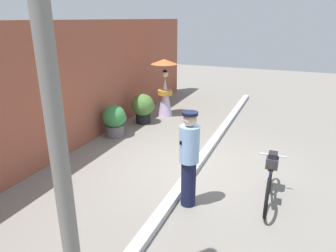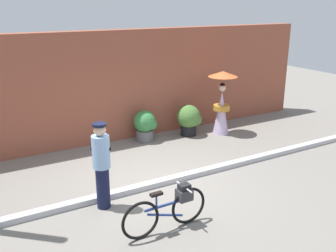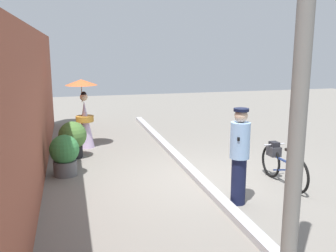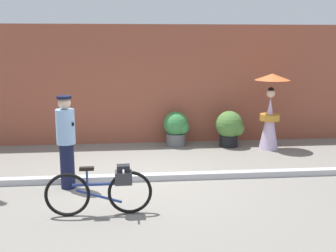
{
  "view_description": "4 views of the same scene",
  "coord_description": "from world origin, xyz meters",
  "views": [
    {
      "loc": [
        -5.76,
        -1.77,
        3.15
      ],
      "look_at": [
        0.14,
        0.69,
        0.89
      ],
      "focal_mm": 32.69,
      "sensor_mm": 36.0,
      "label": 1
    },
    {
      "loc": [
        -3.47,
        -6.71,
        3.85
      ],
      "look_at": [
        0.58,
        0.45,
        1.16
      ],
      "focal_mm": 41.02,
      "sensor_mm": 36.0,
      "label": 2
    },
    {
      "loc": [
        -7.06,
        2.52,
        2.73
      ],
      "look_at": [
        0.04,
        0.65,
        1.2
      ],
      "focal_mm": 40.16,
      "sensor_mm": 36.0,
      "label": 3
    },
    {
      "loc": [
        -0.17,
        -7.82,
        2.67
      ],
      "look_at": [
        0.63,
        0.14,
        1.05
      ],
      "focal_mm": 44.59,
      "sensor_mm": 36.0,
      "label": 4
    }
  ],
  "objects": [
    {
      "name": "ground_plane",
      "position": [
        0.0,
        0.0,
        0.0
      ],
      "size": [
        30.0,
        30.0,
        0.0
      ],
      "primitive_type": "plane",
      "color": "gray"
    },
    {
      "name": "building_wall",
      "position": [
        0.0,
        3.32,
        1.56
      ],
      "size": [
        14.0,
        0.4,
        3.11
      ],
      "primitive_type": "cube",
      "color": "brown",
      "rests_on": "ground_plane"
    },
    {
      "name": "sidewalk_curb",
      "position": [
        0.0,
        0.0,
        0.06
      ],
      "size": [
        14.0,
        0.2,
        0.12
      ],
      "primitive_type": "cube",
      "color": "#B2B2B7",
      "rests_on": "ground_plane"
    },
    {
      "name": "bicycle_near_officer",
      "position": [
        -0.54,
        -1.59,
        0.43
      ],
      "size": [
        1.66,
        0.48,
        0.8
      ],
      "color": "black",
      "rests_on": "ground_plane"
    },
    {
      "name": "person_officer",
      "position": [
        -1.28,
        -0.29,
        0.92
      ],
      "size": [
        0.34,
        0.34,
        1.72
      ],
      "color": "#141938",
      "rests_on": "ground_plane"
    },
    {
      "name": "person_with_parasol",
      "position": [
        3.4,
        2.16,
        0.99
      ],
      "size": [
        0.87,
        0.87,
        1.9
      ],
      "color": "silver",
      "rests_on": "ground_plane"
    },
    {
      "name": "potted_plant_by_door",
      "position": [
        2.47,
        2.49,
        0.51
      ],
      "size": [
        0.72,
        0.7,
        0.93
      ],
      "color": "black",
      "rests_on": "ground_plane"
    },
    {
      "name": "potted_plant_small",
      "position": [
        1.1,
        2.68,
        0.48
      ],
      "size": [
        0.65,
        0.64,
        0.9
      ],
      "color": "#59595B",
      "rests_on": "ground_plane"
    },
    {
      "name": "utility_pole",
      "position": [
        -3.69,
        0.23,
        2.4
      ],
      "size": [
        0.18,
        0.18,
        4.8
      ],
      "primitive_type": "cylinder",
      "color": "slate",
      "rests_on": "ground_plane"
    }
  ]
}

